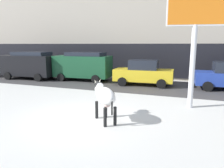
% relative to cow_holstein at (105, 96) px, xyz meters
% --- Properties ---
extents(ground_plane, '(120.00, 120.00, 0.00)m').
position_rel_cow_holstein_xyz_m(ground_plane, '(-0.93, -0.10, -1.00)').
color(ground_plane, silver).
extents(road_strip, '(60.00, 5.60, 0.01)m').
position_rel_cow_holstein_xyz_m(road_strip, '(-0.93, 7.72, -1.00)').
color(road_strip, '#423F3F').
rests_on(road_strip, ground).
extents(building_facade, '(44.00, 6.10, 13.00)m').
position_rel_cow_holstein_xyz_m(building_facade, '(-0.93, 13.88, 5.48)').
color(building_facade, '#A39989').
rests_on(building_facade, ground).
extents(cow_holstein, '(1.59, 1.68, 1.54)m').
position_rel_cow_holstein_xyz_m(cow_holstein, '(0.00, 0.00, 0.00)').
color(cow_holstein, silver).
rests_on(cow_holstein, ground).
extents(billboard, '(2.51, 0.69, 5.56)m').
position_rel_cow_holstein_xyz_m(billboard, '(3.05, 3.09, 3.31)').
color(billboard, silver).
rests_on(billboard, ground).
extents(car_black_van, '(4.69, 2.31, 2.32)m').
position_rel_cow_holstein_xyz_m(car_black_van, '(-10.03, 7.39, 0.24)').
color(car_black_van, black).
rests_on(car_black_van, ground).
extents(car_darkgreen_van, '(4.69, 2.31, 2.32)m').
position_rel_cow_holstein_xyz_m(car_darkgreen_van, '(-5.36, 8.27, 0.24)').
color(car_darkgreen_van, '#194C2D').
rests_on(car_darkgreen_van, ground).
extents(car_yellow_sedan, '(4.29, 2.15, 1.84)m').
position_rel_cow_holstein_xyz_m(car_yellow_sedan, '(-0.25, 7.95, -0.09)').
color(car_yellow_sedan, gold).
rests_on(car_yellow_sedan, ground).
extents(pedestrian_by_cars, '(0.36, 0.24, 1.73)m').
position_rel_cow_holstein_xyz_m(pedestrian_by_cars, '(-8.37, 10.54, -0.12)').
color(pedestrian_by_cars, '#282833').
rests_on(pedestrian_by_cars, ground).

